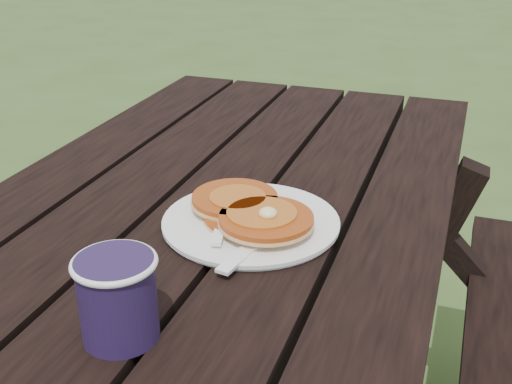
% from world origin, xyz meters
% --- Properties ---
extents(plate, '(0.34, 0.34, 0.01)m').
position_xyz_m(plate, '(0.09, 0.13, 0.76)').
color(plate, white).
rests_on(plate, picnic_table).
extents(pancake_stack, '(0.20, 0.18, 0.04)m').
position_xyz_m(pancake_stack, '(0.09, 0.13, 0.77)').
color(pancake_stack, '#AE4713').
rests_on(pancake_stack, plate).
extents(knife, '(0.05, 0.18, 0.00)m').
position_xyz_m(knife, '(0.12, 0.06, 0.76)').
color(knife, white).
rests_on(knife, plate).
extents(fork, '(0.07, 0.16, 0.01)m').
position_xyz_m(fork, '(0.06, 0.08, 0.77)').
color(fork, white).
rests_on(fork, plate).
extents(coffee_cup, '(0.09, 0.09, 0.10)m').
position_xyz_m(coffee_cup, '(0.04, -0.17, 0.81)').
color(coffee_cup, '#23153B').
rests_on(coffee_cup, picnic_table).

